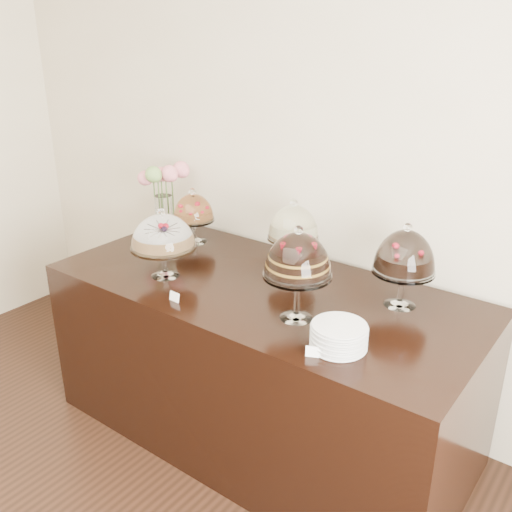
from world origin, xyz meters
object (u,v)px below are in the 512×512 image
Objects in this scene: plate_stack at (339,336)px; display_counter at (262,362)px; cake_stand_fruit_tart at (193,210)px; cake_stand_cheesecake at (293,226)px; cake_stand_choco_layer at (298,259)px; cake_stand_dark_choco at (405,255)px; cake_stand_sugar_sponge at (163,235)px; flower_vase at (164,188)px.

display_counter is at bearing 154.34° from plate_stack.
cake_stand_cheesecake is at bearing 0.57° from cake_stand_fruit_tart.
cake_stand_choco_layer is 1.08× the size of cake_stand_dark_choco.
cake_stand_choco_layer reaches higher than cake_stand_sugar_sponge.
cake_stand_choco_layer is at bearing -28.77° from display_counter.
cake_stand_sugar_sponge is 0.67m from cake_stand_cheesecake.
cake_stand_sugar_sponge reaches higher than cake_stand_fruit_tart.
cake_stand_choco_layer is 1.31× the size of cake_stand_fruit_tart.
cake_stand_dark_choco is at bearing -3.00° from flower_vase.
plate_stack is (1.58, -0.59, -0.22)m from flower_vase.
plate_stack is (0.59, -0.29, 0.50)m from display_counter.
cake_stand_fruit_tart is (-0.21, 0.46, -0.03)m from cake_stand_sugar_sponge.
plate_stack is (0.28, -0.11, -0.23)m from cake_stand_choco_layer.
cake_stand_fruit_tart is at bearing 157.11° from plate_stack.
cake_stand_fruit_tart is (-1.01, 0.43, -0.09)m from cake_stand_choco_layer.
cake_stand_choco_layer is at bearing 158.15° from plate_stack.
flower_vase is (-1.62, 0.09, 0.02)m from cake_stand_dark_choco.
cake_stand_choco_layer is 1.39m from flower_vase.
cake_stand_sugar_sponge is 0.85× the size of flower_vase.
cake_stand_sugar_sponge is 1.62× the size of plate_stack.
cake_stand_sugar_sponge is 0.84× the size of cake_stand_choco_layer.
plate_stack is (1.29, -0.54, -0.15)m from cake_stand_fruit_tart.
cake_stand_cheesecake is at bearing -2.44° from flower_vase.
flower_vase is (-1.30, 0.48, -0.01)m from cake_stand_choco_layer.
cake_stand_sugar_sponge is 1.09m from plate_stack.
cake_stand_fruit_tart is 1.41m from plate_stack.
cake_stand_sugar_sponge is at bearing -65.18° from cake_stand_fruit_tart.
cake_stand_dark_choco is (0.32, 0.40, -0.04)m from cake_stand_choco_layer.
cake_stand_cheesecake is at bearing 88.43° from display_counter.
cake_stand_cheesecake is 1.18× the size of cake_stand_fruit_tart.
cake_stand_sugar_sponge is 0.91× the size of cake_stand_dark_choco.
display_counter is at bearing -20.42° from cake_stand_fruit_tart.
cake_stand_sugar_sponge is at bearing -136.56° from cake_stand_cheesecake.
display_counter is 0.75m from cake_stand_cheesecake.
flower_vase is at bearing 170.32° from cake_stand_fruit_tart.
cake_stand_cheesecake is 1.73× the size of plate_stack.
cake_stand_cheesecake reaches higher than cake_stand_sugar_sponge.
cake_stand_sugar_sponge is 0.80m from cake_stand_choco_layer.
display_counter is at bearing 151.23° from cake_stand_choco_layer.
display_counter is 9.68× the size of plate_stack.
cake_stand_sugar_sponge is at bearing -45.39° from flower_vase.
cake_stand_fruit_tart is at bearing 159.58° from display_counter.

